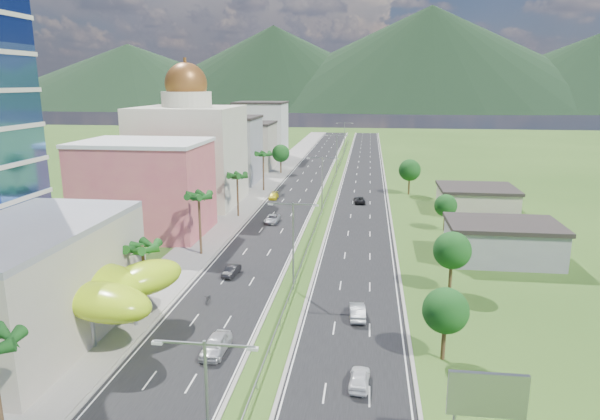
% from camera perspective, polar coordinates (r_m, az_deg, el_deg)
% --- Properties ---
extents(ground, '(500.00, 500.00, 0.00)m').
position_cam_1_polar(ground, '(57.39, -2.13, -12.19)').
color(ground, '#2D5119').
rests_on(ground, ground).
extents(road_left, '(11.00, 260.00, 0.04)m').
position_cam_1_polar(road_left, '(144.08, 0.77, 3.56)').
color(road_left, black).
rests_on(road_left, ground).
extents(road_right, '(11.00, 260.00, 0.04)m').
position_cam_1_polar(road_right, '(143.18, 6.76, 3.41)').
color(road_right, black).
rests_on(road_right, ground).
extents(sidewalk_left, '(7.00, 260.00, 0.12)m').
position_cam_1_polar(sidewalk_left, '(145.45, -2.95, 3.66)').
color(sidewalk_left, gray).
rests_on(sidewalk_left, ground).
extents(median_guardrail, '(0.10, 216.06, 0.76)m').
position_cam_1_polar(median_guardrail, '(125.65, 3.24, 2.35)').
color(median_guardrail, gray).
rests_on(median_guardrail, ground).
extents(streetlight_median_a, '(6.04, 0.25, 11.00)m').
position_cam_1_polar(streetlight_median_a, '(32.85, -9.86, -20.19)').
color(streetlight_median_a, gray).
rests_on(streetlight_median_a, ground).
extents(streetlight_median_b, '(6.04, 0.25, 11.00)m').
position_cam_1_polar(streetlight_median_b, '(64.22, -0.73, -2.89)').
color(streetlight_median_b, gray).
rests_on(streetlight_median_b, ground).
extents(streetlight_median_c, '(6.04, 0.25, 11.00)m').
position_cam_1_polar(streetlight_median_c, '(102.98, 2.39, 3.35)').
color(streetlight_median_c, gray).
rests_on(streetlight_median_c, ground).
extents(streetlight_median_d, '(6.04, 0.25, 11.00)m').
position_cam_1_polar(streetlight_median_d, '(147.37, 3.92, 6.40)').
color(streetlight_median_d, gray).
rests_on(streetlight_median_d, ground).
extents(streetlight_median_e, '(6.04, 0.25, 11.00)m').
position_cam_1_polar(streetlight_median_e, '(192.05, 4.75, 8.03)').
color(streetlight_median_e, gray).
rests_on(streetlight_median_e, ground).
extents(lime_canopy, '(18.00, 15.00, 7.40)m').
position_cam_1_polar(lime_canopy, '(58.52, -22.74, -7.46)').
color(lime_canopy, '#B4E316').
rests_on(lime_canopy, ground).
extents(pink_shophouse, '(20.00, 15.00, 15.00)m').
position_cam_1_polar(pink_shophouse, '(92.38, -16.22, 2.12)').
color(pink_shophouse, '#C55060').
rests_on(pink_shophouse, ground).
extents(domed_building, '(20.00, 20.00, 28.70)m').
position_cam_1_polar(domed_building, '(112.97, -11.74, 6.35)').
color(domed_building, beige).
rests_on(domed_building, ground).
extents(midrise_grey, '(16.00, 15.00, 16.00)m').
position_cam_1_polar(midrise_grey, '(136.81, -7.89, 6.29)').
color(midrise_grey, gray).
rests_on(midrise_grey, ground).
extents(midrise_beige, '(16.00, 15.00, 13.00)m').
position_cam_1_polar(midrise_beige, '(158.17, -5.80, 6.76)').
color(midrise_beige, '#AFA690').
rests_on(midrise_beige, ground).
extents(midrise_white, '(16.00, 15.00, 18.00)m').
position_cam_1_polar(midrise_white, '(180.28, -4.16, 8.41)').
color(midrise_white, silver).
rests_on(midrise_white, ground).
extents(billboard, '(5.20, 0.35, 6.20)m').
position_cam_1_polar(billboard, '(39.70, 19.33, -18.33)').
color(billboard, gray).
rests_on(billboard, ground).
extents(shed_near, '(15.00, 10.00, 5.00)m').
position_cam_1_polar(shed_near, '(81.55, 20.77, -3.33)').
color(shed_near, gray).
rests_on(shed_near, ground).
extents(shed_far, '(14.00, 12.00, 4.40)m').
position_cam_1_polar(shed_far, '(110.48, 18.30, 0.96)').
color(shed_far, '#AFA690').
rests_on(shed_far, ground).
extents(palm_tree_b, '(3.60, 3.60, 8.10)m').
position_cam_1_polar(palm_tree_b, '(60.91, -16.45, -4.07)').
color(palm_tree_b, '#47301C').
rests_on(palm_tree_b, ground).
extents(palm_tree_c, '(3.60, 3.60, 9.60)m').
position_cam_1_polar(palm_tree_c, '(78.62, -10.75, 1.24)').
color(palm_tree_c, '#47301C').
rests_on(palm_tree_c, ground).
extents(palm_tree_d, '(3.60, 3.60, 8.60)m').
position_cam_1_polar(palm_tree_d, '(100.50, -6.71, 3.48)').
color(palm_tree_d, '#47301C').
rests_on(palm_tree_d, ground).
extents(palm_tree_e, '(3.60, 3.60, 9.40)m').
position_cam_1_polar(palm_tree_e, '(124.49, -3.95, 5.82)').
color(palm_tree_e, '#47301C').
rests_on(palm_tree_e, ground).
extents(leafy_tree_lfar, '(4.90, 4.90, 8.05)m').
position_cam_1_polar(leafy_tree_lfar, '(149.24, -2.07, 6.06)').
color(leafy_tree_lfar, '#47301C').
rests_on(leafy_tree_lfar, ground).
extents(leafy_tree_ra, '(4.20, 4.20, 6.90)m').
position_cam_1_polar(leafy_tree_ra, '(50.73, 15.27, -10.34)').
color(leafy_tree_ra, '#47301C').
rests_on(leafy_tree_ra, ground).
extents(leafy_tree_rb, '(4.55, 4.55, 7.47)m').
position_cam_1_polar(leafy_tree_rb, '(66.81, 15.93, -4.18)').
color(leafy_tree_rb, '#47301C').
rests_on(leafy_tree_rb, ground).
extents(leafy_tree_rc, '(3.85, 3.85, 6.33)m').
position_cam_1_polar(leafy_tree_rc, '(94.23, 15.28, 0.45)').
color(leafy_tree_rc, '#47301C').
rests_on(leafy_tree_rc, ground).
extents(leafy_tree_rd, '(4.90, 4.90, 8.05)m').
position_cam_1_polar(leafy_tree_rd, '(122.88, 11.62, 4.19)').
color(leafy_tree_rd, '#47301C').
rests_on(leafy_tree_rd, ground).
extents(mountain_ridge, '(860.00, 140.00, 90.00)m').
position_cam_1_polar(mountain_ridge, '(504.24, 13.38, 10.31)').
color(mountain_ridge, black).
rests_on(mountain_ridge, ground).
extents(car_white_near_left, '(2.25, 5.09, 1.70)m').
position_cam_1_polar(car_white_near_left, '(52.22, -8.98, -14.01)').
color(car_white_near_left, silver).
rests_on(car_white_near_left, road_left).
extents(car_dark_left, '(1.82, 4.11, 1.31)m').
position_cam_1_polar(car_dark_left, '(71.30, -7.32, -6.43)').
color(car_dark_left, black).
rests_on(car_dark_left, road_left).
extents(car_silver_mid_left, '(2.47, 5.08, 1.39)m').
position_cam_1_polar(car_silver_mid_left, '(96.92, -2.98, -0.94)').
color(car_silver_mid_left, '#A2A5AA').
rests_on(car_silver_mid_left, road_left).
extents(car_yellow_far_left, '(1.90, 4.43, 1.27)m').
position_cam_1_polar(car_yellow_far_left, '(116.67, -2.83, 1.51)').
color(car_yellow_far_left, yellow).
rests_on(car_yellow_far_left, road_left).
extents(car_white_near_right, '(1.87, 4.20, 1.40)m').
position_cam_1_polar(car_white_near_right, '(47.12, 6.37, -17.39)').
color(car_white_near_right, white).
rests_on(car_white_near_right, road_right).
extents(car_silver_right, '(1.90, 4.70, 1.52)m').
position_cam_1_polar(car_silver_right, '(58.95, 6.14, -10.68)').
color(car_silver_right, '#AFB2B7').
rests_on(car_silver_right, road_right).
extents(car_dark_far_right, '(2.68, 4.95, 1.32)m').
position_cam_1_polar(car_dark_far_right, '(113.24, 6.34, 1.09)').
color(car_dark_far_right, black).
rests_on(car_dark_far_right, road_right).
extents(motorcycle, '(0.63, 1.88, 1.19)m').
position_cam_1_polar(motorcycle, '(63.38, -9.78, -9.19)').
color(motorcycle, black).
rests_on(motorcycle, road_left).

